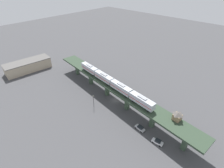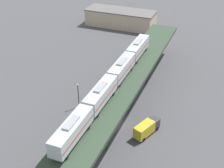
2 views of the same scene
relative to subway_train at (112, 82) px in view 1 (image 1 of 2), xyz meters
The scene contains 9 objects.
ground_plane 11.45m from the subway_train, 39.15° to the right, with size 400.00×400.00×0.00m, color #424244.
elevated_viaduct 4.22m from the subway_train, 44.53° to the right, with size 17.80×92.38×8.79m.
subway_train is the anchor object (origin of this frame).
signal_hut 33.33m from the subway_train, 89.35° to the right, with size 3.53×3.53×3.40m.
street_car_silver 25.00m from the subway_train, 105.56° to the right, with size 2.27×4.55×1.89m.
street_car_white 33.47m from the subway_train, 103.12° to the right, with size 2.29×4.56×1.89m.
delivery_truck 13.33m from the subway_train, 17.18° to the right, with size 5.27×7.44×3.20m.
street_lamp 12.47m from the subway_train, 162.34° to the left, with size 0.44×0.44×6.94m.
warehouse_building 65.19m from the subway_train, 102.84° to the left, with size 29.47×13.14×6.80m.
Camera 1 is at (-52.81, -47.47, 56.27)m, focal length 28.00 mm.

